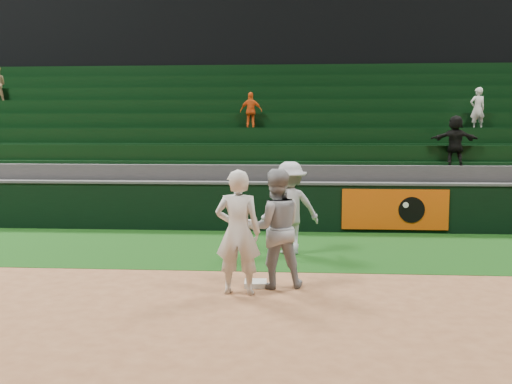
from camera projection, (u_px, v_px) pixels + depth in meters
The scene contains 9 objects.
ground at pixel (261, 286), 9.37m from camera, with size 70.00×70.00×0.00m, color brown.
foul_grass at pixel (270, 248), 12.34m from camera, with size 36.00×4.20×0.01m, color #0E340D.
upper_deck at pixel (285, 55), 26.03m from camera, with size 40.00×12.00×12.00m, color black.
first_base at pixel (256, 283), 9.34m from camera, with size 0.36×0.36×0.08m, color silver.
first_baseman at pixel (238, 232), 8.80m from camera, with size 0.71×0.47×1.95m, color silver.
baserunner at pixel (275, 228), 9.21m from camera, with size 0.94×0.73×1.93m, color #92949B.
base_coach at pixel (290, 208), 11.68m from camera, with size 1.23×0.71×1.90m, color #A3A6B0.
field_wall at pixel (275, 206), 14.45m from camera, with size 36.00×0.45×1.25m.
stadium_seating at pixel (279, 157), 18.08m from camera, with size 36.00×5.95×4.85m.
Camera 1 is at (0.58, -9.13, 2.53)m, focal length 40.00 mm.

